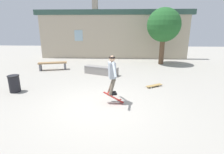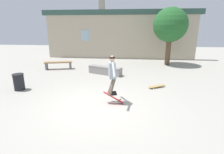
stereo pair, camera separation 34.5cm
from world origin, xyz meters
The scene contains 9 objects.
ground_plane centered at (0.00, 0.00, 0.00)m, with size 40.00×40.00×0.00m, color #A39E93.
building_backdrop centered at (-0.02, 9.75, 2.13)m, with size 13.37×0.52×5.16m.
tree_right centered at (3.71, 7.48, 2.80)m, with size 2.39×2.39×4.03m.
park_bench centered at (-3.70, 5.20, 0.37)m, with size 1.81×0.85×0.51m.
skate_ledge centered at (-0.45, 4.25, 0.24)m, with size 2.06×1.22×0.47m.
trash_bin centered at (-3.82, 1.20, 0.39)m, with size 0.48×0.48×0.73m.
skater centered at (0.40, 0.31, 1.17)m, with size 0.40×1.27×1.42m.
skateboard_flipping centered at (0.46, 0.22, 0.24)m, with size 0.78×0.22×0.50m.
skateboard_resting centered at (2.28, 2.16, 0.07)m, with size 0.82×0.60×0.08m.
Camera 2 is at (1.06, -5.61, 2.70)m, focal length 28.00 mm.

